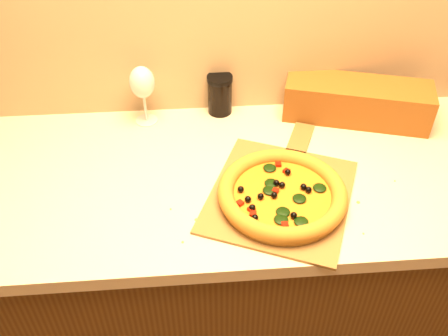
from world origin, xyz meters
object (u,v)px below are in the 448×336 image
(dark_jar, at_px, (220,94))
(pizza_peel, at_px, (282,192))
(pizza, at_px, (282,194))
(wine_glass, at_px, (142,84))

(dark_jar, bearing_deg, pizza_peel, -70.97)
(pizza, height_order, wine_glass, wine_glass)
(pizza_peel, relative_size, pizza, 1.71)
(pizza_peel, height_order, pizza, pizza)
(pizza, bearing_deg, dark_jar, 106.83)
(dark_jar, bearing_deg, pizza, -73.17)
(pizza_peel, xyz_separation_m, dark_jar, (-0.14, 0.39, 0.06))
(pizza_peel, xyz_separation_m, pizza, (-0.01, -0.03, 0.03))
(pizza_peel, bearing_deg, wine_glass, 158.80)
(pizza_peel, distance_m, dark_jar, 0.42)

